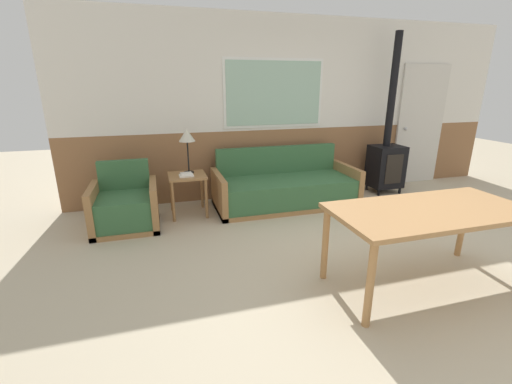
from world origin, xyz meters
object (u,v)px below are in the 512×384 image
couch (285,189)px  wood_stove (386,157)px  armchair (126,208)px  dining_table (430,217)px  side_table (187,182)px  table_lamp (187,137)px

couch → wood_stove: (1.82, 0.15, 0.35)m
armchair → wood_stove: bearing=-10.9°
armchair → dining_table: armchair is taller
couch → side_table: bearing=179.5°
armchair → side_table: armchair is taller
couch → wood_stove: 1.86m
armchair → table_lamp: bearing=4.5°
armchair → side_table: 0.86m
couch → armchair: couch is taller
table_lamp → dining_table: bearing=-53.8°
armchair → table_lamp: size_ratio=1.33×
table_lamp → wood_stove: wood_stove is taller
side_table → wood_stove: (3.23, 0.14, 0.13)m
table_lamp → dining_table: (1.79, -2.44, -0.40)m
armchair → wood_stove: 4.06m
couch → table_lamp: 1.60m
armchair → side_table: bearing=-0.2°
side_table → dining_table: (1.82, -2.35, 0.20)m
armchair → wood_stove: wood_stove is taller
wood_stove → table_lamp: bearing=-179.1°
table_lamp → wood_stove: 3.23m
dining_table → couch: bearing=99.9°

